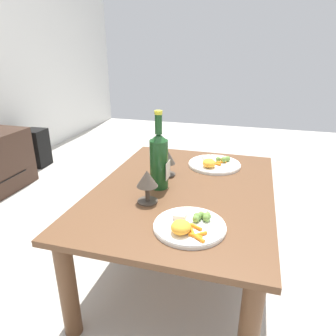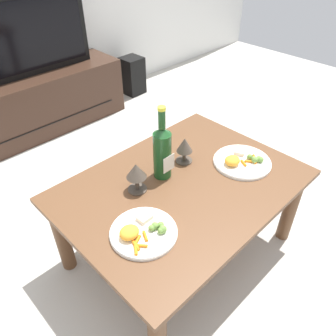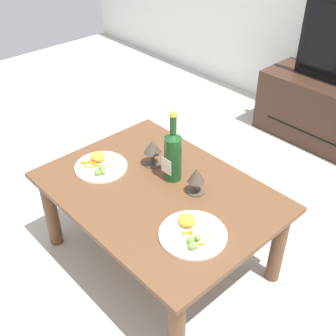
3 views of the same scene
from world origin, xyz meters
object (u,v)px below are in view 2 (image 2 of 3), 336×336
tv_screen (24,36)px  dining_table (182,197)px  tv_stand (41,102)px  floor_speaker (132,76)px  dinner_plate_left (143,232)px  dinner_plate_right (242,161)px  goblet_right (185,146)px  wine_bottle (162,150)px  goblet_left (136,173)px

tv_screen → dining_table: bearing=-94.3°
dining_table → tv_stand: bearing=85.7°
floor_speaker → dinner_plate_left: dinner_plate_left is taller
dinner_plate_left → dinner_plate_right: (0.65, -0.00, -0.00)m
tv_stand → dinner_plate_right: dinner_plate_right is taller
dining_table → goblet_right: 0.24m
goblet_right → dinner_plate_left: 0.51m
wine_bottle → dining_table: bearing=-79.5°
tv_stand → wine_bottle: (-0.15, -1.57, 0.38)m
wine_bottle → dinner_plate_right: 0.42m
wine_bottle → goblet_right: (0.15, 0.00, -0.05)m
dining_table → tv_screen: tv_screen is taller
tv_screen → goblet_left: tv_screen is taller
wine_bottle → dinner_plate_left: (-0.31, -0.21, -0.13)m
dining_table → wine_bottle: (-0.02, 0.11, 0.22)m
tv_stand → goblet_left: bearing=-100.8°
tv_screen → floor_speaker: bearing=0.8°
tv_stand → goblet_right: (0.01, -1.57, 0.32)m
wine_bottle → goblet_left: wine_bottle is taller
wine_bottle → dinner_plate_right: wine_bottle is taller
floor_speaker → dinner_plate_right: bearing=-114.2°
floor_speaker → dinner_plate_right: 1.97m
tv_stand → dining_table: bearing=-94.3°
dinner_plate_right → goblet_right: bearing=131.8°
goblet_left → tv_screen: bearing=79.2°
dinner_plate_left → tv_stand: bearing=75.7°
dining_table → dinner_plate_right: (0.32, -0.10, 0.09)m
goblet_left → wine_bottle: bearing=-1.5°
floor_speaker → goblet_left: bearing=-129.6°
tv_stand → dinner_plate_left: dinner_plate_left is taller
tv_screen → dinner_plate_right: (0.20, -1.78, -0.27)m
goblet_left → goblet_right: (0.30, -0.00, -0.01)m
dining_table → tv_stand: size_ratio=0.81×
tv_screen → dinner_plate_right: bearing=-83.7°
wine_bottle → goblet_right: size_ratio=2.67×
floor_speaker → dinner_plate_left: bearing=-129.3°
floor_speaker → wine_bottle: wine_bottle is taller
floor_speaker → dinner_plate_right: dinner_plate_right is taller
floor_speaker → wine_bottle: 1.98m
goblet_right → tv_screen: bearing=90.2°
dinner_plate_right → goblet_left: bearing=156.8°
wine_bottle → goblet_left: bearing=178.5°
tv_stand → tv_screen: tv_screen is taller
tv_screen → floor_speaker: 1.12m
dining_table → goblet_right: size_ratio=8.16×
goblet_right → dinner_plate_right: size_ratio=0.47×
dining_table → tv_screen: 1.72m
tv_stand → dinner_plate_right: size_ratio=4.75×
dining_table → tv_screen: size_ratio=1.10×
dining_table → wine_bottle: wine_bottle is taller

